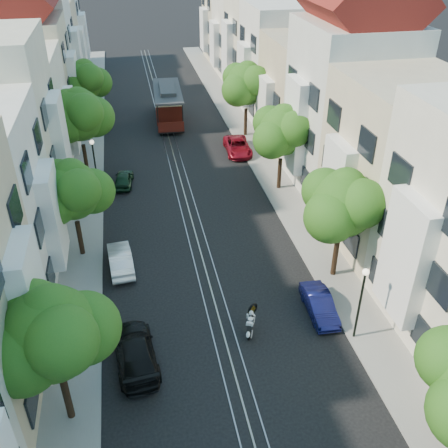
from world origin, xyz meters
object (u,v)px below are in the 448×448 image
tree_w_c (79,116)px  tree_w_d (85,81)px  tree_w_a (53,335)px  tree_e_c (283,132)px  parked_car_w_far (124,179)px  sportbike_rider (251,321)px  parked_car_e_mid (319,305)px  cable_car (168,103)px  parked_car_w_mid (120,259)px  tree_e_d (247,85)px  tree_w_b (73,192)px  parked_car_e_far (238,146)px  tree_e_b (344,205)px  lamp_east (362,294)px  parked_car_w_near (135,352)px  lamp_west (94,159)px

tree_w_c → tree_w_d: 11.01m
tree_w_a → tree_e_c: bearing=51.3°
parked_car_w_far → sportbike_rider: bearing=115.6°
sportbike_rider → parked_car_e_mid: bearing=32.5°
cable_car → parked_car_w_mid: cable_car is taller
tree_e_d → parked_car_w_mid: 22.80m
tree_w_b → parked_car_e_far: (12.74, 13.24, -3.77)m
tree_e_b → parked_car_w_mid: tree_e_b is taller
tree_w_c → parked_car_e_mid: bearing=-56.8°
parked_car_e_far → parked_car_e_mid: bearing=-88.2°
tree_w_c → parked_car_e_far: size_ratio=1.58×
lamp_east → parked_car_e_far: bearing=91.7°
tree_w_b → sportbike_rider: (8.49, -8.56, -3.65)m
cable_car → parked_car_w_near: bearing=-96.0°
lamp_east → cable_car: size_ratio=0.49×
tree_w_a → sportbike_rider: (8.49, 3.44, -3.98)m
lamp_west → parked_car_w_near: 17.69m
lamp_east → sportbike_rider: (-4.95, 1.41, -2.09)m
cable_car → parked_car_e_far: 10.53m
tree_e_b → sportbike_rider: bearing=-148.9°
tree_e_d → tree_w_a: 32.38m
tree_w_a → tree_w_d: tree_w_a is taller
sportbike_rider → parked_car_w_mid: 9.20m
tree_w_b → tree_w_a: bearing=-90.0°
tree_w_c → lamp_west: 3.81m
parked_car_e_mid → parked_car_e_far: size_ratio=0.78×
tree_e_c → tree_w_a: tree_w_a is taller
tree_e_d → parked_car_e_far: tree_e_d is taller
tree_e_d → tree_w_c: tree_w_c is taller
tree_e_c → cable_car: (-6.76, 16.36, -2.67)m
parked_car_e_far → parked_car_w_mid: (-10.50, -15.06, 0.00)m
tree_e_c → parked_car_w_near: 19.73m
tree_e_c → tree_w_c: (-14.40, 5.00, 0.47)m
sportbike_rider → parked_car_e_far: bearing=101.7°
sportbike_rider → parked_car_e_far: 22.21m
tree_w_a → sportbike_rider: tree_w_a is taller
parked_car_w_near → parked_car_w_mid: parked_car_w_near is taller
parked_car_e_far → tree_w_d: bearing=148.3°
tree_e_b → parked_car_e_far: 18.77m
tree_w_c → tree_w_d: (-0.00, 11.00, -0.47)m
lamp_west → parked_car_e_far: (11.90, 5.21, -2.22)m
parked_car_w_far → parked_car_e_far: bearing=-149.4°
lamp_west → tree_w_c: bearing=105.8°
parked_car_e_far → parked_car_w_far: (-10.00, -4.28, -0.07)m
tree_w_c → parked_car_w_mid: 13.75m
cable_car → parked_car_w_near: cable_car is taller
lamp_west → parked_car_w_mid: (1.40, -9.84, -2.22)m
parked_car_e_far → lamp_east: bearing=-85.5°
tree_w_a → cable_car: 35.31m
tree_e_d → parked_car_w_far: tree_e_d is taller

